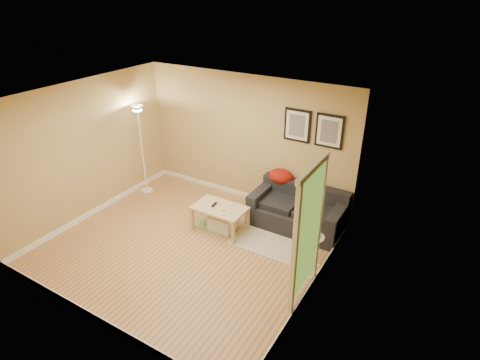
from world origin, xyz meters
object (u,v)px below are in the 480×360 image
(storage_bin, at_px, (222,222))
(side_table, at_px, (312,250))
(coffee_table, at_px, (220,218))
(floor_lamp, at_px, (142,152))
(book_stack, at_px, (313,234))
(sofa, at_px, (298,209))

(storage_bin, distance_m, side_table, 1.78)
(coffee_table, bearing_deg, floor_lamp, 169.93)
(book_stack, bearing_deg, floor_lamp, -170.37)
(coffee_table, bearing_deg, book_stack, -0.88)
(sofa, xyz_separation_m, floor_lamp, (-3.38, -0.40, 0.53))
(storage_bin, xyz_separation_m, book_stack, (1.77, -0.09, 0.43))
(book_stack, relative_size, floor_lamp, 0.13)
(storage_bin, relative_size, side_table, 0.87)
(coffee_table, height_order, side_table, side_table)
(sofa, height_order, storage_bin, sofa)
(sofa, bearing_deg, book_stack, -54.62)
(coffee_table, relative_size, side_table, 1.78)
(sofa, height_order, floor_lamp, floor_lamp)
(storage_bin, xyz_separation_m, side_table, (1.78, -0.09, 0.12))
(storage_bin, relative_size, floor_lamp, 0.24)
(book_stack, height_order, floor_lamp, floor_lamp)
(side_table, bearing_deg, sofa, 125.68)
(sofa, bearing_deg, side_table, -54.32)
(sofa, xyz_separation_m, storage_bin, (-1.14, -0.80, -0.23))
(sofa, xyz_separation_m, book_stack, (0.63, -0.89, 0.20))
(sofa, distance_m, book_stack, 1.11)
(sofa, xyz_separation_m, side_table, (0.64, -0.89, -0.11))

